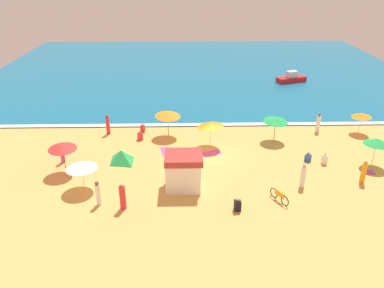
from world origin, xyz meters
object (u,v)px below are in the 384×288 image
at_px(beach_umbrella_7, 276,120).
at_px(beachgoer_1, 123,197).
at_px(beachgoer_0, 303,176).
at_px(beachgoer_7, 140,136).
at_px(beach_umbrella_4, 62,147).
at_px(lifeguard_cabana, 184,171).
at_px(beachgoer_10, 364,172).
at_px(beachgoer_11, 318,123).
at_px(small_boat_0, 291,78).
at_px(beachgoer_5, 62,153).
at_px(parked_bicycle, 279,196).
at_px(beach_umbrella_1, 81,166).
at_px(beachgoer_2, 143,128).
at_px(beachgoer_3, 325,159).
at_px(beach_umbrella_0, 210,124).
at_px(beach_umbrella_5, 377,141).
at_px(beachgoer_9, 98,193).
at_px(beach_umbrella_2, 168,114).
at_px(beach_umbrella_6, 362,115).
at_px(beachgoer_4, 238,205).
at_px(beachgoer_8, 108,125).
at_px(beachgoer_12, 308,157).
at_px(beach_tent, 121,156).

distance_m(beach_umbrella_7, beachgoer_1, 15.84).
xyz_separation_m(beachgoer_0, beachgoer_7, (-12.33, 8.25, -0.51)).
bearing_deg(beach_umbrella_4, lifeguard_cabana, -14.63).
relative_size(beachgoer_10, beachgoer_11, 0.98).
distance_m(beach_umbrella_4, small_boat_0, 33.24).
xyz_separation_m(beach_umbrella_4, beachgoer_7, (5.07, 5.78, -1.76)).
bearing_deg(beachgoer_5, parked_bicycle, -20.12).
distance_m(beach_umbrella_1, beachgoer_2, 10.45).
bearing_deg(beachgoer_7, beachgoer_10, -24.78).
bearing_deg(beachgoer_0, beachgoer_3, 50.76).
distance_m(beach_umbrella_0, beachgoer_7, 6.60).
relative_size(beach_umbrella_7, small_boat_0, 0.71).
bearing_deg(beach_umbrella_7, beachgoer_2, 170.01).
xyz_separation_m(beach_umbrella_0, beachgoer_0, (6.12, -6.79, -1.20)).
distance_m(beach_umbrella_5, beachgoer_9, 21.10).
bearing_deg(beach_umbrella_1, beach_umbrella_2, 57.73).
distance_m(lifeguard_cabana, beachgoer_3, 11.65).
height_order(parked_bicycle, beachgoer_10, beachgoer_10).
xyz_separation_m(lifeguard_cabana, parked_bicycle, (6.37, -1.89, -0.95)).
xyz_separation_m(beach_umbrella_0, beachgoer_3, (8.86, -3.43, -1.66)).
relative_size(lifeguard_cabana, beachgoer_5, 1.60).
xyz_separation_m(beach_umbrella_6, beachgoer_4, (-13.00, -12.13, -1.34)).
bearing_deg(beachgoer_8, beach_umbrella_1, -90.24).
xyz_separation_m(beachgoer_0, beachgoer_1, (-12.36, -2.38, 0.01)).
bearing_deg(beachgoer_5, beachgoer_10, -9.14).
relative_size(beach_umbrella_1, beachgoer_7, 3.58).
bearing_deg(beachgoer_2, beach_umbrella_4, -124.56).
xyz_separation_m(lifeguard_cabana, beachgoer_7, (-3.92, 8.13, -0.96)).
bearing_deg(beach_umbrella_0, beachgoer_10, -30.69).
height_order(beachgoer_11, beachgoer_12, beachgoer_11).
bearing_deg(beach_umbrella_0, beach_umbrella_2, 148.74).
xyz_separation_m(beach_umbrella_6, beach_umbrella_7, (-8.31, -1.53, 0.24)).
bearing_deg(beach_umbrella_1, beachgoer_11, 26.00).
relative_size(beach_umbrella_4, beachgoer_8, 1.45).
bearing_deg(beachgoer_4, beachgoer_2, 119.84).
height_order(lifeguard_cabana, parked_bicycle, lifeguard_cabana).
distance_m(beach_umbrella_5, beachgoer_5, 24.58).
relative_size(beach_umbrella_2, beach_umbrella_4, 1.15).
relative_size(beach_umbrella_1, beachgoer_4, 3.15).
bearing_deg(beachgoer_2, beachgoer_0, -39.01).
height_order(lifeguard_cabana, beach_tent, lifeguard_cabana).
height_order(beachgoer_4, beachgoer_5, beachgoer_5).
bearing_deg(beachgoer_3, beach_umbrella_0, 158.83).
bearing_deg(beachgoer_1, beachgoer_5, 131.43).
xyz_separation_m(beachgoer_11, beachgoer_12, (-2.65, -5.85, -0.54)).
bearing_deg(beach_umbrella_2, beachgoer_1, -102.55).
relative_size(beach_umbrella_1, beachgoer_10, 1.71).
distance_m(beach_tent, beachgoer_5, 4.69).
height_order(beach_umbrella_4, beachgoer_8, beach_umbrella_4).
height_order(beachgoer_4, beachgoer_8, beachgoer_8).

